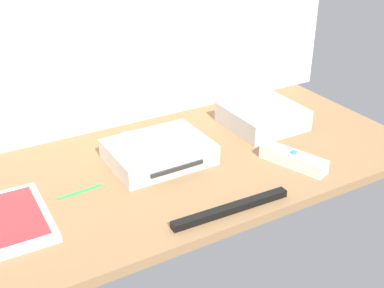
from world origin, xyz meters
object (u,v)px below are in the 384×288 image
object	(u,v)px
remote_classic_pad	(160,138)
stylus_pen	(80,191)
mini_computer	(263,116)
sensor_bar	(231,209)
game_case	(9,221)
game_console	(159,152)
remote_wand	(293,159)

from	to	relation	value
remote_classic_pad	stylus_pen	size ratio (longest dim) A/B	1.66
mini_computer	sensor_bar	bearing A→B (deg)	-135.61
game_case	stylus_pen	world-z (taller)	game_case
remote_classic_pad	mini_computer	bearing A→B (deg)	9.85
game_console	remote_wand	size ratio (longest dim) A/B	1.39
game_console	stylus_pen	xyz separation A→B (cm)	(-18.87, -3.52, -1.85)
stylus_pen	remote_classic_pad	bearing A→B (deg)	10.64
remote_classic_pad	stylus_pen	world-z (taller)	remote_classic_pad
remote_classic_pad	sensor_bar	world-z (taller)	remote_classic_pad
sensor_bar	stylus_pen	xyz separation A→B (cm)	(-21.77, 19.97, -0.35)
game_console	mini_computer	size ratio (longest dim) A/B	1.24
remote_wand	game_console	bearing A→B (deg)	126.59
game_console	stylus_pen	bearing A→B (deg)	-169.85
remote_classic_pad	remote_wand	bearing A→B (deg)	-30.76
stylus_pen	sensor_bar	bearing A→B (deg)	-42.54
remote_classic_pad	sensor_bar	distance (cm)	24.20
stylus_pen	remote_wand	bearing A→B (deg)	-16.34
sensor_bar	stylus_pen	bearing A→B (deg)	139.56
mini_computer	stylus_pen	xyz separation A→B (cm)	(-48.96, -6.64, -2.29)
stylus_pen	mini_computer	bearing A→B (deg)	7.72
mini_computer	remote_wand	world-z (taller)	mini_computer
remote_classic_pad	stylus_pen	bearing A→B (deg)	-165.30
remote_wand	remote_classic_pad	world-z (taller)	remote_classic_pad
game_console	sensor_bar	size ratio (longest dim) A/B	0.88
sensor_bar	stylus_pen	distance (cm)	29.55
mini_computer	remote_classic_pad	world-z (taller)	remote_classic_pad
game_case	remote_classic_pad	bearing A→B (deg)	12.78
sensor_bar	game_case	bearing A→B (deg)	157.42
mini_computer	remote_wand	size ratio (longest dim) A/B	1.13
mini_computer	stylus_pen	size ratio (longest dim) A/B	1.90
game_case	remote_wand	size ratio (longest dim) A/B	1.27
game_console	sensor_bar	xyz separation A→B (cm)	(2.90, -23.50, -1.50)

